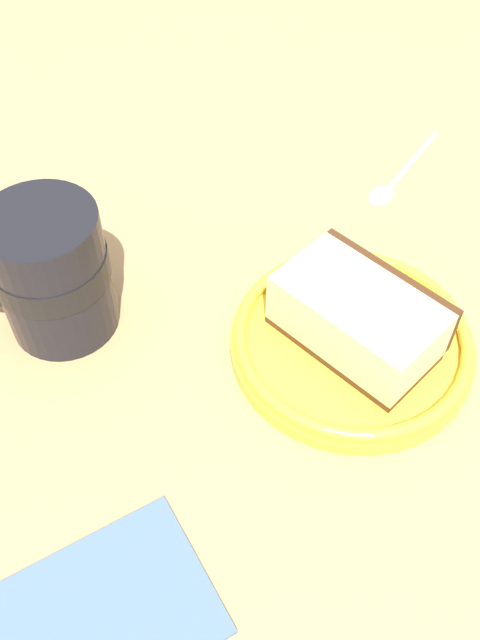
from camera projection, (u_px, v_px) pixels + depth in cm
name	position (u px, v px, depth cm)	size (l,w,h in cm)	color
ground_plane	(233.00, 334.00, 53.57)	(156.17, 156.17, 2.87)	tan
small_plate	(352.00, 341.00, 50.07)	(17.75, 17.75, 2.01)	yellow
cake_slice	(358.00, 317.00, 48.25)	(11.67, 7.46, 4.81)	#472814
tea_mug	(50.00, 271.00, 48.48)	(9.08, 9.68, 10.33)	black
teaspoon	(394.00, 180.00, 62.63)	(2.95, 13.00, 0.80)	silver
folded_napkin	(103.00, 613.00, 38.64)	(9.26, 12.16, 0.60)	slate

